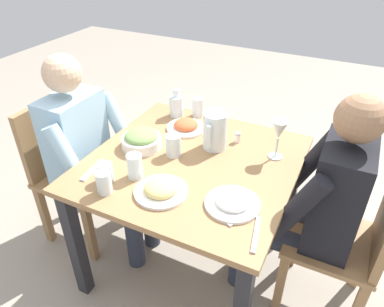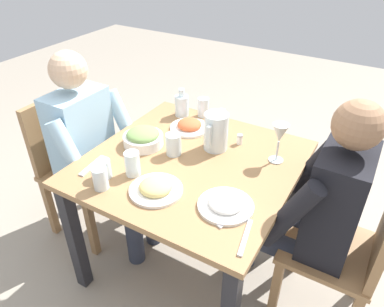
{
  "view_description": "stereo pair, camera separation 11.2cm",
  "coord_description": "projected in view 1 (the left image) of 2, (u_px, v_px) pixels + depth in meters",
  "views": [
    {
      "loc": [
        1.28,
        0.62,
        1.69
      ],
      "look_at": [
        -0.05,
        -0.03,
        0.71
      ],
      "focal_mm": 33.72,
      "sensor_mm": 36.0,
      "label": 1
    },
    {
      "loc": [
        1.22,
        0.72,
        1.69
      ],
      "look_at": [
        -0.05,
        -0.03,
        0.71
      ],
      "focal_mm": 33.72,
      "sensor_mm": 36.0,
      "label": 2
    }
  ],
  "objects": [
    {
      "name": "ground_plane",
      "position": [
        192.0,
        260.0,
        2.12
      ],
      "size": [
        8.0,
        8.0,
        0.0
      ],
      "primitive_type": "plane",
      "color": "gray"
    },
    {
      "name": "dining_table",
      "position": [
        192.0,
        178.0,
        1.78
      ],
      "size": [
        0.96,
        0.96,
        0.71
      ],
      "color": "#997047",
      "rests_on": "ground_plane"
    },
    {
      "name": "chair_near",
      "position": [
        67.0,
        165.0,
        2.08
      ],
      "size": [
        0.4,
        0.4,
        0.86
      ],
      "color": "#997047",
      "rests_on": "ground_plane"
    },
    {
      "name": "chair_far",
      "position": [
        354.0,
        238.0,
        1.61
      ],
      "size": [
        0.4,
        0.4,
        0.86
      ],
      "color": "#997047",
      "rests_on": "ground_plane"
    },
    {
      "name": "diner_near",
      "position": [
        91.0,
        153.0,
        1.93
      ],
      "size": [
        0.48,
        0.53,
        1.15
      ],
      "color": "#9EC6E0",
      "rests_on": "ground_plane"
    },
    {
      "name": "diner_far",
      "position": [
        314.0,
        200.0,
        1.61
      ],
      "size": [
        0.48,
        0.53,
        1.15
      ],
      "color": "black",
      "rests_on": "ground_plane"
    },
    {
      "name": "water_pitcher",
      "position": [
        215.0,
        131.0,
        1.77
      ],
      "size": [
        0.16,
        0.12,
        0.19
      ],
      "color": "silver",
      "rests_on": "dining_table"
    },
    {
      "name": "salad_bowl",
      "position": [
        142.0,
        140.0,
        1.81
      ],
      "size": [
        0.2,
        0.2,
        0.09
      ],
      "color": "white",
      "rests_on": "dining_table"
    },
    {
      "name": "plate_fries",
      "position": [
        161.0,
        189.0,
        1.51
      ],
      "size": [
        0.23,
        0.23,
        0.05
      ],
      "color": "white",
      "rests_on": "dining_table"
    },
    {
      "name": "plate_rice_curry",
      "position": [
        186.0,
        126.0,
        1.97
      ],
      "size": [
        0.21,
        0.21,
        0.06
      ],
      "color": "white",
      "rests_on": "dining_table"
    },
    {
      "name": "plate_yoghurt",
      "position": [
        233.0,
        202.0,
        1.45
      ],
      "size": [
        0.23,
        0.23,
        0.05
      ],
      "color": "white",
      "rests_on": "dining_table"
    },
    {
      "name": "water_glass_by_pitcher",
      "position": [
        173.0,
        145.0,
        1.74
      ],
      "size": [
        0.08,
        0.08,
        0.11
      ],
      "primitive_type": "cylinder",
      "color": "silver",
      "rests_on": "dining_table"
    },
    {
      "name": "water_glass_far_right",
      "position": [
        106.0,
        173.0,
        1.57
      ],
      "size": [
        0.07,
        0.07,
        0.09
      ],
      "primitive_type": "cylinder",
      "color": "silver",
      "rests_on": "dining_table"
    },
    {
      "name": "water_glass_far_left",
      "position": [
        104.0,
        183.0,
        1.5
      ],
      "size": [
        0.07,
        0.07,
        0.1
      ],
      "primitive_type": "cylinder",
      "color": "silver",
      "rests_on": "dining_table"
    },
    {
      "name": "water_glass_near_right",
      "position": [
        198.0,
        107.0,
        2.08
      ],
      "size": [
        0.06,
        0.06,
        0.11
      ],
      "primitive_type": "cylinder",
      "color": "silver",
      "rests_on": "dining_table"
    },
    {
      "name": "water_glass_near_left",
      "position": [
        135.0,
        166.0,
        1.59
      ],
      "size": [
        0.07,
        0.07,
        0.11
      ],
      "primitive_type": "cylinder",
      "color": "silver",
      "rests_on": "dining_table"
    },
    {
      "name": "wine_glass",
      "position": [
        279.0,
        132.0,
        1.67
      ],
      "size": [
        0.08,
        0.08,
        0.2
      ],
      "color": "silver",
      "rests_on": "dining_table"
    },
    {
      "name": "oil_carafe",
      "position": [
        176.0,
        107.0,
        2.08
      ],
      "size": [
        0.08,
        0.08,
        0.16
      ],
      "color": "silver",
      "rests_on": "dining_table"
    },
    {
      "name": "salt_shaker",
      "position": [
        238.0,
        137.0,
        1.85
      ],
      "size": [
        0.03,
        0.03,
        0.05
      ],
      "color": "white",
      "rests_on": "dining_table"
    },
    {
      "name": "fork_near",
      "position": [
        243.0,
        215.0,
        1.41
      ],
      "size": [
        0.17,
        0.09,
        0.01
      ],
      "primitive_type": "cube",
      "rotation": [
        0.0,
        0.0,
        -0.38
      ],
      "color": "silver",
      "rests_on": "dining_table"
    },
    {
      "name": "knife_near",
      "position": [
        256.0,
        234.0,
        1.32
      ],
      "size": [
        0.19,
        0.05,
        0.01
      ],
      "primitive_type": "cube",
      "rotation": [
        0.0,
        0.0,
        0.19
      ],
      "color": "silver",
      "rests_on": "dining_table"
    },
    {
      "name": "fork_far",
      "position": [
        93.0,
        170.0,
        1.65
      ],
      "size": [
        0.17,
        0.04,
        0.01
      ],
      "primitive_type": "cube",
      "rotation": [
        0.0,
        0.0,
        0.11
      ],
      "color": "silver",
      "rests_on": "dining_table"
    }
  ]
}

